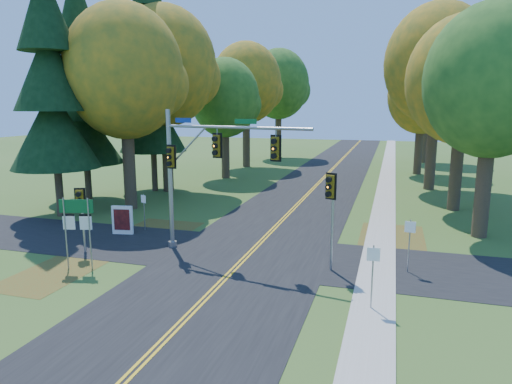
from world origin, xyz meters
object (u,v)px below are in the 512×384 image
(route_sign_cluster, at_px, (77,219))
(info_kiosk, at_px, (122,220))
(traffic_mast, at_px, (201,162))
(east_signal_pole, at_px, (331,197))

(route_sign_cluster, relative_size, info_kiosk, 1.97)
(traffic_mast, relative_size, info_kiosk, 4.63)
(route_sign_cluster, distance_m, info_kiosk, 5.81)
(traffic_mast, xyz_separation_m, route_sign_cluster, (-4.41, -3.76, -2.25))
(east_signal_pole, xyz_separation_m, info_kiosk, (-12.15, 2.57, -2.55))
(traffic_mast, xyz_separation_m, info_kiosk, (-5.71, 1.70, -3.74))
(traffic_mast, height_order, route_sign_cluster, traffic_mast)
(traffic_mast, bearing_deg, info_kiosk, 173.36)
(east_signal_pole, bearing_deg, info_kiosk, -171.32)
(east_signal_pole, relative_size, info_kiosk, 2.67)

